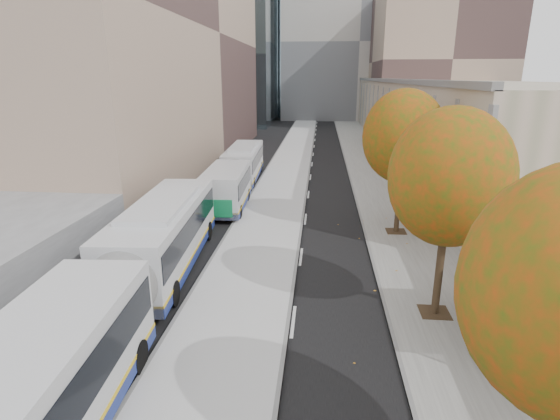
# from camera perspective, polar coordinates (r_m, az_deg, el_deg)

# --- Properties ---
(bus_platform) EXTENTS (4.25, 150.00, 0.15)m
(bus_platform) POSITION_cam_1_polar(r_m,az_deg,el_deg) (38.08, 0.60, 4.16)
(bus_platform) COLOR #BDBDBD
(bus_platform) RESTS_ON ground
(sidewalk) EXTENTS (4.75, 150.00, 0.08)m
(sidewalk) POSITION_cam_1_polar(r_m,az_deg,el_deg) (38.29, 12.64, 3.76)
(sidewalk) COLOR gray
(sidewalk) RESTS_ON ground
(building_tan) EXTENTS (18.00, 92.00, 8.00)m
(building_tan) POSITION_cam_1_polar(r_m,az_deg,el_deg) (68.15, 19.63, 12.23)
(building_tan) COLOR #9C977C
(building_tan) RESTS_ON ground
(building_midrise) EXTENTS (24.00, 46.00, 25.00)m
(building_midrise) POSITION_cam_1_polar(r_m,az_deg,el_deg) (48.32, -22.87, 20.47)
(building_midrise) COLOR tan
(building_midrise) RESTS_ON ground
(building_far_block) EXTENTS (30.00, 18.00, 30.00)m
(building_far_block) POSITION_cam_1_polar(r_m,az_deg,el_deg) (98.46, 9.92, 20.53)
(building_far_block) COLOR #AAA49B
(building_far_block) RESTS_ON ground
(bus_shelter) EXTENTS (1.90, 4.40, 2.53)m
(bus_shelter) POSITION_cam_1_polar(r_m,az_deg,el_deg) (15.84, 29.44, -9.00)
(bus_shelter) COLOR #383A3F
(bus_shelter) RESTS_ON sidewalk
(tree_c) EXTENTS (4.20, 4.20, 7.28)m
(tree_c) POSITION_cam_1_polar(r_m,az_deg,el_deg) (15.99, 21.33, 3.95)
(tree_c) COLOR black
(tree_c) RESTS_ON sidewalk
(tree_d) EXTENTS (4.40, 4.40, 7.60)m
(tree_d) POSITION_cam_1_polar(r_m,az_deg,el_deg) (24.60, 15.86, 9.19)
(tree_d) COLOR black
(tree_d) RESTS_ON sidewalk
(bus_near) EXTENTS (3.87, 18.59, 3.08)m
(bus_near) POSITION_cam_1_polar(r_m,az_deg,el_deg) (17.01, -18.62, -7.74)
(bus_near) COLOR silver
(bus_near) RESTS_ON ground
(bus_far) EXTENTS (3.18, 16.94, 2.81)m
(bus_far) POSITION_cam_1_polar(r_m,az_deg,el_deg) (34.04, -5.56, 5.04)
(bus_far) COLOR silver
(bus_far) RESTS_ON ground
(distant_car) EXTENTS (2.11, 4.38, 1.44)m
(distant_car) POSITION_cam_1_polar(r_m,az_deg,el_deg) (43.96, -4.29, 6.71)
(distant_car) COLOR white
(distant_car) RESTS_ON ground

